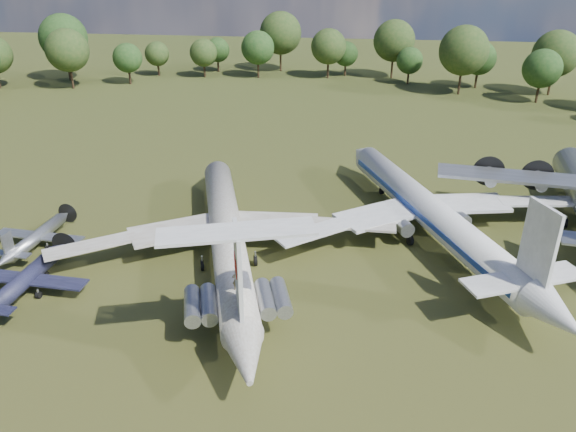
% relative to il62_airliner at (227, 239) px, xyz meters
% --- Properties ---
extents(ground, '(300.00, 300.00, 0.00)m').
position_rel_il62_airliner_xyz_m(ground, '(-1.52, 2.04, -2.34)').
color(ground, '#1C3612').
rests_on(ground, ground).
extents(il62_airliner, '(48.79, 56.21, 4.68)m').
position_rel_il62_airliner_xyz_m(il62_airliner, '(0.00, 0.00, 0.00)').
color(il62_airliner, '#B9B9B4').
rests_on(il62_airliner, ground).
extents(tu104_jet, '(52.89, 59.36, 4.89)m').
position_rel_il62_airliner_xyz_m(tu104_jet, '(21.73, 7.59, 0.10)').
color(tu104_jet, silver).
rests_on(tu104_jet, ground).
extents(small_prop_west, '(12.93, 16.96, 2.38)m').
position_rel_il62_airliner_xyz_m(small_prop_west, '(-17.77, -8.97, -1.15)').
color(small_prop_west, black).
rests_on(small_prop_west, ground).
extents(small_prop_northwest, '(11.35, 14.71, 2.04)m').
position_rel_il62_airliner_xyz_m(small_prop_northwest, '(-21.35, -0.14, -1.32)').
color(small_prop_northwest, '#95979C').
rests_on(small_prop_northwest, ground).
extents(person_on_il62, '(0.77, 0.61, 1.86)m').
position_rel_il62_airliner_xyz_m(person_on_il62, '(3.73, -12.57, 3.27)').
color(person_on_il62, olive).
rests_on(person_on_il62, il62_airliner).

